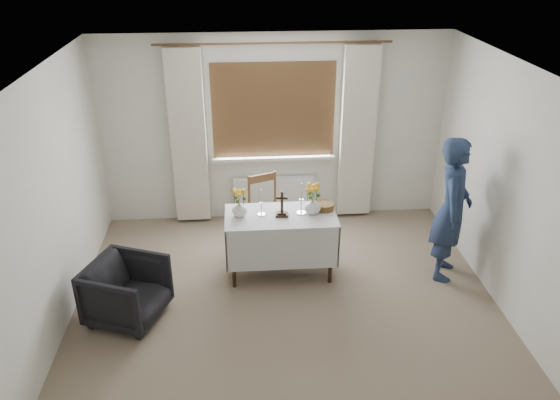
# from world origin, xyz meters

# --- Properties ---
(ground) EXTENTS (5.00, 5.00, 0.00)m
(ground) POSITION_xyz_m (0.00, 0.00, 0.00)
(ground) COLOR #826E5A
(ground) RESTS_ON ground
(altar_table) EXTENTS (1.24, 0.64, 0.76)m
(altar_table) POSITION_xyz_m (-0.02, 1.05, 0.38)
(altar_table) COLOR silver
(altar_table) RESTS_ON ground
(wooden_chair) EXTENTS (0.53, 0.53, 0.89)m
(wooden_chair) POSITION_xyz_m (-0.12, 1.74, 0.45)
(wooden_chair) COLOR brown
(wooden_chair) RESTS_ON ground
(armchair) EXTENTS (0.92, 0.90, 0.65)m
(armchair) POSITION_xyz_m (-1.64, 0.35, 0.32)
(armchair) COLOR black
(armchair) RESTS_ON ground
(person) EXTENTS (0.61, 0.72, 1.67)m
(person) POSITION_xyz_m (1.87, 0.90, 0.84)
(person) COLOR #22324F
(person) RESTS_ON ground
(radiator) EXTENTS (1.10, 0.10, 0.60)m
(radiator) POSITION_xyz_m (0.00, 2.42, 0.30)
(radiator) COLOR white
(radiator) RESTS_ON ground
(wooden_cross) EXTENTS (0.15, 0.11, 0.30)m
(wooden_cross) POSITION_xyz_m (-0.01, 1.03, 0.91)
(wooden_cross) COLOR black
(wooden_cross) RESTS_ON altar_table
(candlestick_left) EXTENTS (0.11, 0.11, 0.31)m
(candlestick_left) POSITION_xyz_m (-0.23, 1.08, 0.92)
(candlestick_left) COLOR silver
(candlestick_left) RESTS_ON altar_table
(candlestick_right) EXTENTS (0.11, 0.11, 0.36)m
(candlestick_right) POSITION_xyz_m (0.21, 1.08, 0.94)
(candlestick_right) COLOR silver
(candlestick_right) RESTS_ON altar_table
(flower_vase_left) EXTENTS (0.20, 0.20, 0.18)m
(flower_vase_left) POSITION_xyz_m (-0.47, 1.07, 0.85)
(flower_vase_left) COLOR silver
(flower_vase_left) RESTS_ON altar_table
(flower_vase_right) EXTENTS (0.19, 0.19, 0.19)m
(flower_vase_right) POSITION_xyz_m (0.34, 1.07, 0.86)
(flower_vase_right) COLOR silver
(flower_vase_right) RESTS_ON altar_table
(wicker_basket) EXTENTS (0.23, 0.23, 0.08)m
(wicker_basket) POSITION_xyz_m (0.49, 1.15, 0.80)
(wicker_basket) COLOR brown
(wicker_basket) RESTS_ON altar_table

